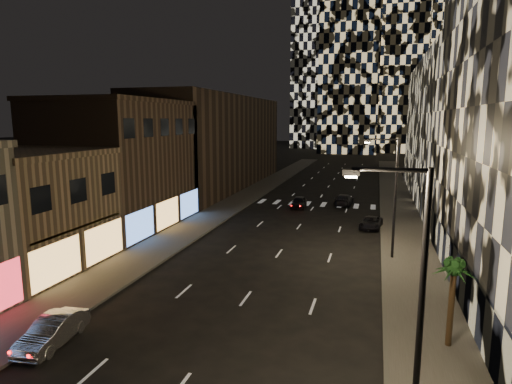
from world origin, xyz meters
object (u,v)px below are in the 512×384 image
Objects in this scene: streetlight_near at (413,293)px; car_dark_midlane at (299,202)px; car_dark_rightlane at (371,223)px; palm_tree at (454,274)px; car_dark_oncoming at (344,200)px; car_silver_parked at (53,331)px; streetlight_far at (392,190)px.

streetlight_near reaches higher than car_dark_midlane.
car_dark_rightlane is 22.49m from palm_tree.
car_dark_oncoming is 11.55m from car_dark_rightlane.
car_silver_parked is 0.97× the size of palm_tree.
palm_tree is (2.35, 7.22, -1.76)m from streetlight_near.
streetlight_near is at bearing -14.16° from car_silver_parked.
car_dark_rightlane is (8.54, -7.93, -0.12)m from car_dark_midlane.
streetlight_far reaches higher than palm_tree.
streetlight_far is at bearing -73.31° from car_dark_rightlane.
car_dark_midlane is 6.00m from car_dark_oncoming.
car_silver_parked is at bearing -110.18° from car_dark_rightlane.
streetlight_far is 21.31m from car_dark_oncoming.
car_dark_midlane is 0.96× the size of palm_tree.
palm_tree is (17.91, 4.72, 2.93)m from car_silver_parked.
streetlight_far is at bearing 90.00° from streetlight_near.
streetlight_near is 1.00× the size of streetlight_far.
streetlight_near is at bearing -108.06° from palm_tree.
car_dark_oncoming reaches higher than car_dark_rightlane.
streetlight_near is 2.23× the size of car_dark_rightlane.
streetlight_far reaches higher than car_dark_oncoming.
streetlight_near is 40.78m from car_dark_oncoming.
streetlight_near and streetlight_far have the same top height.
car_dark_oncoming reaches higher than car_silver_parked.
streetlight_far is 13.12m from palm_tree.
car_dark_oncoming is (10.69, 37.72, 0.03)m from car_silver_parked.
car_dark_rightlane is at bearing 99.84° from palm_tree.
car_dark_oncoming is at bearing 103.53° from streetlight_far.
car_dark_midlane reaches higher than car_dark_rightlane.
streetlight_far is 10.45m from car_dark_rightlane.
palm_tree is (3.81, -21.96, 3.03)m from car_dark_rightlane.
car_silver_parked is 39.20m from car_dark_oncoming.
palm_tree is (12.35, -29.89, 2.91)m from car_dark_midlane.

